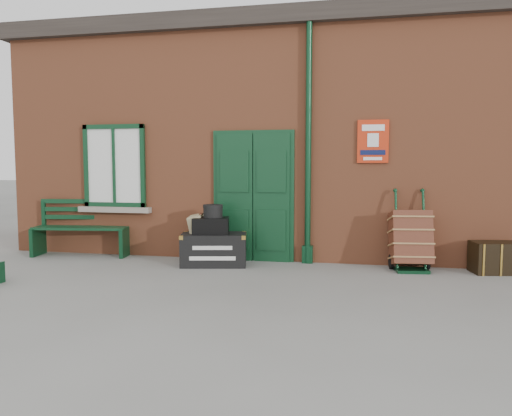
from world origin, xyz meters
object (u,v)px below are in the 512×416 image
(porter_trolley, at_px, (410,240))
(dark_trunk, at_px, (495,258))
(houdini_trunk, at_px, (214,249))
(bench, at_px, (83,226))

(porter_trolley, bearing_deg, dark_trunk, -6.01)
(houdini_trunk, bearing_deg, porter_trolley, -6.76)
(porter_trolley, bearing_deg, houdini_trunk, 178.34)
(houdini_trunk, distance_m, porter_trolley, 3.18)
(houdini_trunk, relative_size, porter_trolley, 0.84)
(bench, distance_m, porter_trolley, 5.80)
(houdini_trunk, bearing_deg, dark_trunk, -7.99)
(bench, height_order, dark_trunk, bench)
(bench, relative_size, houdini_trunk, 1.67)
(houdini_trunk, height_order, porter_trolley, porter_trolley)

